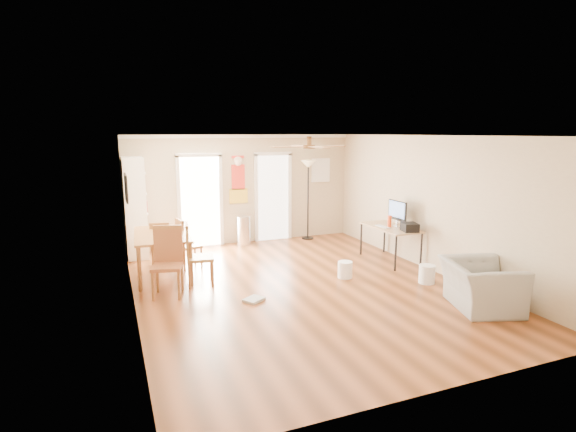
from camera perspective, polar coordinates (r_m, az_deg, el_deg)
name	(u,v)px	position (r m, az deg, el deg)	size (l,w,h in m)	color
floor	(301,286)	(7.95, 1.63, -8.93)	(7.00, 7.00, 0.00)	brown
ceiling	(302,136)	(7.49, 1.74, 10.17)	(5.50, 7.00, 0.00)	silver
wall_back	(243,189)	(10.87, -5.70, 3.39)	(5.50, 0.04, 2.60)	beige
wall_front	(443,272)	(4.70, 19.06, -6.75)	(5.50, 0.04, 2.60)	beige
wall_left	(130,226)	(7.00, -19.43, -1.17)	(0.04, 7.00, 2.60)	beige
wall_right	(432,204)	(9.05, 17.86, 1.48)	(0.04, 7.00, 2.60)	beige
crown_molding	(302,138)	(7.49, 1.73, 9.87)	(5.50, 7.00, 0.08)	white
kitchen_doorway	(200,202)	(10.65, -11.09, 1.73)	(0.90, 0.10, 2.10)	white
bathroom_doorway	(273,198)	(11.12, -1.95, 2.30)	(0.80, 0.10, 2.10)	white
wall_decal	(238,179)	(10.79, -6.34, 4.66)	(0.46, 0.03, 1.10)	red
ac_grille	(321,170)	(11.54, 4.17, 5.82)	(0.50, 0.04, 0.60)	white
framed_poster	(126,188)	(8.33, -19.89, 3.38)	(0.04, 0.66, 0.48)	black
ceiling_fan	(309,147)	(7.22, 2.69, 8.80)	(1.24, 1.24, 0.20)	#593819
bookshelf	(135,207)	(10.19, -18.89, 1.08)	(0.43, 0.96, 2.14)	white
dining_table	(163,255)	(8.72, -15.60, -4.75)	(0.97, 1.62, 0.81)	#A26C34
dining_chair_right_a	(189,243)	(9.09, -12.42, -3.41)	(0.41, 0.41, 0.99)	#A15E34
dining_chair_right_b	(200,254)	(8.03, -11.12, -4.82)	(0.45, 0.45, 1.10)	#A27334
dining_chair_near	(167,263)	(7.58, -15.13, -5.76)	(0.47, 0.47, 1.14)	brown
dining_chair_far	(161,244)	(9.32, -15.82, -3.44)	(0.38, 0.38, 0.92)	#A37634
trash_can	(244,231)	(10.75, -5.66, -1.87)	(0.32, 0.32, 0.69)	silver
torchiere_lamp	(308,200)	(11.21, 2.56, 2.04)	(0.37, 0.37, 1.98)	black
computer_desk	(390,244)	(9.61, 12.79, -3.46)	(0.68, 1.36, 0.73)	tan
imac	(397,214)	(9.49, 13.70, 0.27)	(0.08, 0.59, 0.55)	black
keyboard	(383,226)	(9.48, 11.93, -1.31)	(0.12, 0.37, 0.01)	silver
printer	(410,227)	(9.16, 15.20, -1.38)	(0.28, 0.33, 0.17)	black
orange_bottle	(389,221)	(9.43, 12.77, -0.66)	(0.08, 0.08, 0.25)	#E24114
wastebasket_a	(345,270)	(8.41, 7.26, -6.78)	(0.27, 0.27, 0.31)	white
wastebasket_b	(427,274)	(8.44, 17.23, -7.06)	(0.28, 0.28, 0.33)	white
floor_cloth	(254,300)	(7.31, -4.36, -10.54)	(0.31, 0.24, 0.04)	#A4A49F
armchair	(481,286)	(7.50, 23.27, -8.12)	(1.11, 0.97, 0.72)	gray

